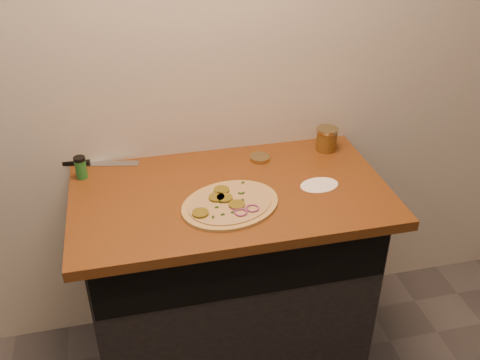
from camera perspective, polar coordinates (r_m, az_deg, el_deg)
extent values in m
cube|color=beige|center=(2.14, -3.09, 13.94)|extent=(4.00, 0.02, 2.70)
cube|color=black|center=(2.34, -1.11, -10.39)|extent=(1.10, 0.60, 0.86)
cube|color=brown|center=(2.04, -1.06, -1.51)|extent=(1.20, 0.70, 0.04)
cylinder|color=tan|center=(1.94, -1.04, -2.63)|extent=(0.47, 0.47, 0.01)
cylinder|color=beige|center=(1.93, -1.05, -2.43)|extent=(0.41, 0.41, 0.00)
cylinder|color=brown|center=(1.91, -0.35, -2.66)|extent=(0.06, 0.06, 0.01)
cylinder|color=brown|center=(1.95, -1.65, -1.93)|extent=(0.06, 0.06, 0.01)
cylinder|color=brown|center=(1.99, -1.98, -1.09)|extent=(0.06, 0.06, 0.01)
cylinder|color=brown|center=(1.87, -4.25, -3.53)|extent=(0.06, 0.06, 0.01)
cylinder|color=brown|center=(1.95, -2.51, -1.86)|extent=(0.06, 0.06, 0.01)
torus|color=#7B2E63|center=(1.90, -0.23, -2.81)|extent=(0.05, 0.05, 0.01)
torus|color=#7B2E63|center=(1.90, 1.35, -3.02)|extent=(0.05, 0.05, 0.01)
torus|color=#7B2E63|center=(1.87, 0.07, -3.46)|extent=(0.05, 0.05, 0.01)
torus|color=#7B2E63|center=(1.91, -0.44, -2.79)|extent=(0.05, 0.05, 0.01)
cube|color=black|center=(1.93, -2.12, -2.38)|extent=(0.01, 0.02, 0.00)
cube|color=black|center=(1.86, -2.89, -3.96)|extent=(0.01, 0.01, 0.00)
cube|color=black|center=(1.94, 0.29, -2.14)|extent=(0.01, 0.01, 0.00)
cube|color=black|center=(2.04, 0.31, -0.26)|extent=(0.02, 0.02, 0.00)
cube|color=black|center=(1.91, -1.05, -2.84)|extent=(0.01, 0.01, 0.00)
cube|color=black|center=(1.98, 0.33, -1.40)|extent=(0.01, 0.02, 0.00)
cube|color=black|center=(1.95, -1.06, -1.89)|extent=(0.01, 0.01, 0.00)
cube|color=black|center=(1.90, -2.50, -2.92)|extent=(0.01, 0.01, 0.00)
cube|color=black|center=(1.88, -0.77, -3.46)|extent=(0.02, 0.01, 0.00)
cube|color=black|center=(1.87, -1.85, -3.69)|extent=(0.01, 0.01, 0.00)
cube|color=black|center=(1.98, -0.02, -1.43)|extent=(0.02, 0.02, 0.00)
cube|color=#B7BAC1|center=(2.26, -13.51, 1.70)|extent=(0.23, 0.09, 0.01)
cube|color=black|center=(2.30, -17.21, 1.78)|extent=(0.12, 0.05, 0.02)
cylinder|color=tan|center=(2.23, 2.13, 2.34)|extent=(0.11, 0.11, 0.02)
cylinder|color=#9B130F|center=(2.32, 9.20, 4.17)|extent=(0.09, 0.09, 0.09)
cylinder|color=tan|center=(2.30, 9.31, 5.29)|extent=(0.09, 0.09, 0.01)
cylinder|color=#216928|center=(2.18, -16.60, 1.13)|extent=(0.04, 0.04, 0.08)
cylinder|color=black|center=(2.16, -16.79, 2.18)|extent=(0.05, 0.05, 0.01)
cylinder|color=white|center=(2.08, 8.45, -0.52)|extent=(0.18, 0.18, 0.00)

